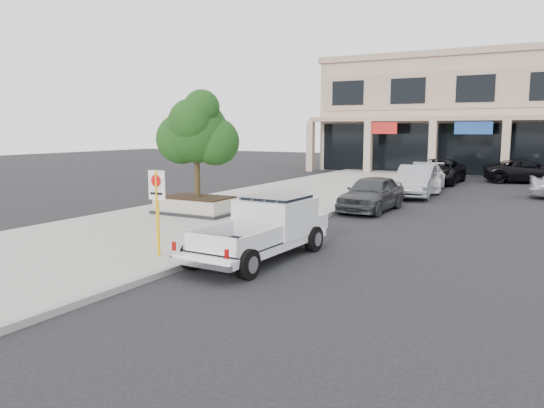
{
  "coord_description": "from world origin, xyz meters",
  "views": [
    {
      "loc": [
        6.83,
        -13.28,
        3.52
      ],
      "look_at": [
        -1.42,
        1.5,
        1.12
      ],
      "focal_mm": 35.0,
      "sensor_mm": 36.0,
      "label": 1
    }
  ],
  "objects_px": {
    "no_parking_sign": "(157,201)",
    "curb_car_c": "(424,177)",
    "planter_tree": "(201,132)",
    "curb_car_a": "(372,193)",
    "curb_car_d": "(438,171)",
    "pickup_truck": "(258,230)",
    "planter": "(198,205)",
    "curb_car_b": "(416,181)",
    "lot_car_d": "(529,171)"
  },
  "relations": [
    {
      "from": "curb_car_a",
      "to": "curb_car_b",
      "type": "height_order",
      "value": "curb_car_b"
    },
    {
      "from": "pickup_truck",
      "to": "curb_car_c",
      "type": "height_order",
      "value": "pickup_truck"
    },
    {
      "from": "planter_tree",
      "to": "curb_car_b",
      "type": "relative_size",
      "value": 0.8
    },
    {
      "from": "curb_car_a",
      "to": "curb_car_c",
      "type": "xyz_separation_m",
      "value": [
        0.13,
        8.95,
        0.0
      ]
    },
    {
      "from": "no_parking_sign",
      "to": "curb_car_a",
      "type": "distance_m",
      "value": 11.46
    },
    {
      "from": "curb_car_d",
      "to": "lot_car_d",
      "type": "xyz_separation_m",
      "value": [
        5.1,
        3.23,
        -0.03
      ]
    },
    {
      "from": "planter",
      "to": "no_parking_sign",
      "type": "distance_m",
      "value": 7.32
    },
    {
      "from": "planter_tree",
      "to": "pickup_truck",
      "type": "bearing_deg",
      "value": -42.05
    },
    {
      "from": "planter_tree",
      "to": "no_parking_sign",
      "type": "xyz_separation_m",
      "value": [
        3.34,
        -6.49,
        -1.78
      ]
    },
    {
      "from": "planter_tree",
      "to": "pickup_truck",
      "type": "xyz_separation_m",
      "value": [
        5.61,
        -5.06,
        -2.59
      ]
    },
    {
      "from": "curb_car_a",
      "to": "lot_car_d",
      "type": "height_order",
      "value": "lot_car_d"
    },
    {
      "from": "curb_car_b",
      "to": "curb_car_c",
      "type": "height_order",
      "value": "curb_car_b"
    },
    {
      "from": "pickup_truck",
      "to": "lot_car_d",
      "type": "height_order",
      "value": "pickup_truck"
    },
    {
      "from": "curb_car_d",
      "to": "pickup_truck",
      "type": "bearing_deg",
      "value": -89.65
    },
    {
      "from": "pickup_truck",
      "to": "curb_car_d",
      "type": "relative_size",
      "value": 0.91
    },
    {
      "from": "planter",
      "to": "curb_car_a",
      "type": "xyz_separation_m",
      "value": [
        5.63,
        4.89,
        0.29
      ]
    },
    {
      "from": "curb_car_c",
      "to": "curb_car_d",
      "type": "relative_size",
      "value": 0.92
    },
    {
      "from": "lot_car_d",
      "to": "curb_car_a",
      "type": "bearing_deg",
      "value": 149.5
    },
    {
      "from": "curb_car_a",
      "to": "curb_car_d",
      "type": "height_order",
      "value": "curb_car_d"
    },
    {
      "from": "no_parking_sign",
      "to": "lot_car_d",
      "type": "height_order",
      "value": "no_parking_sign"
    },
    {
      "from": "curb_car_d",
      "to": "curb_car_b",
      "type": "bearing_deg",
      "value": -86.71
    },
    {
      "from": "curb_car_d",
      "to": "curb_car_c",
      "type": "bearing_deg",
      "value": -88.36
    },
    {
      "from": "curb_car_c",
      "to": "curb_car_a",
      "type": "bearing_deg",
      "value": -98.64
    },
    {
      "from": "curb_car_a",
      "to": "curb_car_c",
      "type": "relative_size",
      "value": 0.85
    },
    {
      "from": "planter_tree",
      "to": "curb_car_c",
      "type": "xyz_separation_m",
      "value": [
        5.62,
        13.68,
        -2.64
      ]
    },
    {
      "from": "planter",
      "to": "pickup_truck",
      "type": "relative_size",
      "value": 0.61
    },
    {
      "from": "planter",
      "to": "planter_tree",
      "type": "relative_size",
      "value": 0.8
    },
    {
      "from": "no_parking_sign",
      "to": "curb_car_d",
      "type": "relative_size",
      "value": 0.4
    },
    {
      "from": "pickup_truck",
      "to": "curb_car_c",
      "type": "bearing_deg",
      "value": 92.19
    },
    {
      "from": "planter",
      "to": "pickup_truck",
      "type": "distance_m",
      "value": 7.56
    },
    {
      "from": "lot_car_d",
      "to": "curb_car_b",
      "type": "bearing_deg",
      "value": 143.03
    },
    {
      "from": "curb_car_c",
      "to": "lot_car_d",
      "type": "bearing_deg",
      "value": 49.05
    },
    {
      "from": "planter_tree",
      "to": "curb_car_b",
      "type": "bearing_deg",
      "value": 60.82
    },
    {
      "from": "planter",
      "to": "curb_car_b",
      "type": "xyz_separation_m",
      "value": [
        6.06,
        10.76,
        0.34
      ]
    },
    {
      "from": "pickup_truck",
      "to": "lot_car_d",
      "type": "bearing_deg",
      "value": 81.51
    },
    {
      "from": "planter_tree",
      "to": "curb_car_a",
      "type": "relative_size",
      "value": 0.89
    },
    {
      "from": "pickup_truck",
      "to": "curb_car_c",
      "type": "distance_m",
      "value": 18.74
    },
    {
      "from": "planter_tree",
      "to": "curb_car_d",
      "type": "bearing_deg",
      "value": 73.09
    },
    {
      "from": "curb_car_b",
      "to": "curb_car_d",
      "type": "relative_size",
      "value": 0.86
    },
    {
      "from": "planter_tree",
      "to": "curb_car_c",
      "type": "distance_m",
      "value": 15.03
    },
    {
      "from": "no_parking_sign",
      "to": "curb_car_d",
      "type": "xyz_separation_m",
      "value": [
        2.16,
        24.58,
        -0.83
      ]
    },
    {
      "from": "pickup_truck",
      "to": "curb_car_b",
      "type": "height_order",
      "value": "pickup_truck"
    },
    {
      "from": "no_parking_sign",
      "to": "lot_car_d",
      "type": "distance_m",
      "value": 28.76
    },
    {
      "from": "planter_tree",
      "to": "curb_car_d",
      "type": "distance_m",
      "value": 19.09
    },
    {
      "from": "no_parking_sign",
      "to": "curb_car_c",
      "type": "relative_size",
      "value": 0.43
    },
    {
      "from": "planter_tree",
      "to": "no_parking_sign",
      "type": "relative_size",
      "value": 1.74
    },
    {
      "from": "planter_tree",
      "to": "lot_car_d",
      "type": "height_order",
      "value": "planter_tree"
    },
    {
      "from": "pickup_truck",
      "to": "curb_car_a",
      "type": "xyz_separation_m",
      "value": [
        -0.12,
        9.8,
        -0.06
      ]
    },
    {
      "from": "curb_car_a",
      "to": "curb_car_c",
      "type": "height_order",
      "value": "curb_car_c"
    },
    {
      "from": "pickup_truck",
      "to": "curb_car_d",
      "type": "distance_m",
      "value": 23.15
    }
  ]
}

